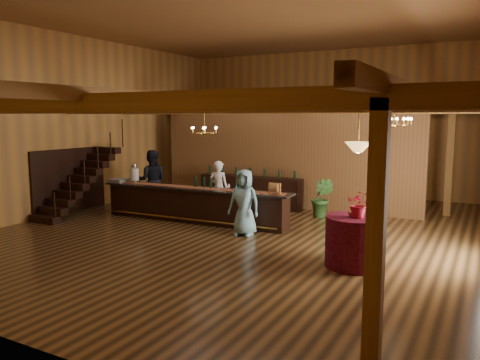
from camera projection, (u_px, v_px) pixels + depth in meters
The scene contains 27 objects.
floor at pixel (247, 230), 12.43m from camera, with size 14.00×14.00×0.00m, color brown.
ceiling at pixel (248, 15), 11.69m from camera, with size 14.00×14.00×0.00m, color #965E3B.
wall_back at pixel (331, 123), 18.16m from camera, with size 12.00×0.10×5.50m, color #B47B35.
wall_left at pixel (81, 124), 14.89m from camera, with size 0.10×14.00×5.50m, color #B47B35.
beam_grid at pixel (257, 107), 12.43m from camera, with size 11.90×13.90×0.39m.
support_posts at pixel (238, 172), 11.78m from camera, with size 9.20×10.20×3.20m.
partition_wall at pixel (283, 160), 15.51m from camera, with size 9.00×0.18×3.10m, color brown.
staircase at pixel (78, 182), 14.22m from camera, with size 1.00×2.80×2.00m.
backroom_boxes at pixel (309, 183), 17.29m from camera, with size 4.10×0.60×1.10m.
tasting_bar at pixel (194, 204), 13.37m from camera, with size 5.91×1.00×0.99m.
beverage_dispenser at pixel (135, 173), 14.23m from camera, with size 0.26×0.26×0.60m.
glass_rack_tray at pixel (119, 180), 14.41m from camera, with size 0.50×0.50×0.10m, color gray.
raffle_drum at pixel (275, 188), 12.15m from camera, with size 0.34×0.24×0.30m.
bar_bottle_0 at pixel (196, 182), 13.38m from camera, with size 0.07×0.07×0.30m, color black.
bar_bottle_1 at pixel (204, 182), 13.26m from camera, with size 0.07×0.07×0.30m, color black.
bar_bottle_2 at pixel (211, 183), 13.17m from camera, with size 0.07×0.07×0.30m, color black.
backbar_shelf at pixel (250, 191), 15.66m from camera, with size 3.57×0.56×1.00m, color black.
round_table at pixel (355, 242), 9.34m from camera, with size 1.18×1.18×1.02m, color maroon.
chandelier_left at pixel (204, 130), 13.26m from camera, with size 0.80×0.80×0.74m.
chandelier_right at pixel (394, 121), 11.01m from camera, with size 0.80×0.80×0.47m.
pendant_lamp at pixel (358, 147), 9.09m from camera, with size 0.52×0.52×0.90m.
bartender at pixel (219, 189), 13.92m from camera, with size 0.62×0.41×1.70m, color white.
staff_second at pixel (152, 180), 14.86m from camera, with size 0.94×0.73×1.94m, color black.
guest at pixel (244, 202), 11.78m from camera, with size 0.82×0.53×1.68m, color #77B0C3.
floor_plant at pixel (322, 198), 13.89m from camera, with size 0.65×0.53×1.19m, color #2C5522.
table_flowers at pixel (359, 204), 9.16m from camera, with size 0.49×0.42×0.54m, color #B0142F.
table_vase at pixel (353, 209), 9.25m from camera, with size 0.16×0.16×0.33m, color #BF8F3C.
Camera 1 is at (5.60, -10.77, 3.00)m, focal length 35.00 mm.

